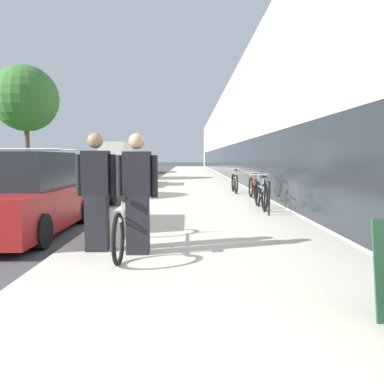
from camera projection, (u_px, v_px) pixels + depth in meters
sidewalk_slab at (194, 180)px, 24.78m from camera, size 4.69×70.00×0.11m
storefront_facade at (277, 137)px, 32.51m from camera, size 10.01×70.00×6.63m
lawn_strip at (44, 177)px, 28.67m from camera, size 4.81×70.00×0.03m
tandem_bicycle at (130, 224)px, 5.88m from camera, size 0.52×2.64×0.89m
person_rider at (137, 194)px, 5.50m from camera, size 0.60×0.24×1.78m
person_bystander at (96, 192)px, 5.67m from camera, size 0.61×0.24×1.80m
bike_rack_hoop at (267, 194)px, 9.45m from camera, size 0.05×0.60×0.84m
cruiser_bike_nearest at (261, 194)px, 10.41m from camera, size 0.52×1.75×0.95m
cruiser_bike_middle at (253, 188)px, 12.85m from camera, size 0.52×1.71×0.91m
cruiser_bike_farthest at (235, 183)px, 15.10m from camera, size 0.52×1.77×0.96m
parked_sedan_curbside at (21, 198)px, 7.45m from camera, size 1.98×4.17×1.71m
vintage_roadster_curbside at (97, 188)px, 13.25m from camera, size 1.77×4.29×1.02m
parked_sedan_far at (128, 174)px, 19.37m from camera, size 1.86×4.61×1.45m
moving_truck at (118, 158)px, 35.83m from camera, size 2.29×7.31×2.90m
street_tree_far at (25, 99)px, 22.61m from camera, size 3.95×3.95×7.06m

